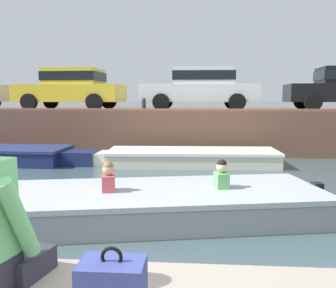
% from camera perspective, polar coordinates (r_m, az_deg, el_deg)
% --- Properties ---
extents(ground_plane, '(400.00, 400.00, 0.00)m').
position_cam_1_polar(ground_plane, '(7.71, 4.58, -8.10)').
color(ground_plane, '#3D5156').
extents(far_quay_wall, '(60.00, 6.00, 1.56)m').
position_cam_1_polar(far_quay_wall, '(15.69, 4.56, 2.54)').
color(far_quay_wall, brown).
rests_on(far_quay_wall, ground).
extents(far_wall_coping, '(60.00, 0.24, 0.08)m').
position_cam_1_polar(far_wall_coping, '(12.77, 4.61, 5.21)').
color(far_wall_coping, brown).
rests_on(far_wall_coping, far_quay_wall).
extents(boat_moored_central_cream, '(6.06, 1.90, 0.46)m').
position_cam_1_polar(boat_moored_central_cream, '(11.27, 2.51, -2.06)').
color(boat_moored_central_cream, silver).
rests_on(boat_moored_central_cream, ground).
extents(motorboat_passing, '(6.68, 3.04, 0.99)m').
position_cam_1_polar(motorboat_passing, '(6.30, -3.88, -9.17)').
color(motorboat_passing, '#93999E').
rests_on(motorboat_passing, ground).
extents(car_left_inner_yellow, '(4.05, 2.16, 1.54)m').
position_cam_1_polar(car_left_inner_yellow, '(14.88, -14.42, 8.37)').
color(car_left_inner_yellow, yellow).
rests_on(car_left_inner_yellow, far_quay_wall).
extents(car_centre_white, '(4.28, 2.02, 1.54)m').
position_cam_1_polar(car_centre_white, '(14.09, 4.97, 8.66)').
color(car_centre_white, white).
rests_on(car_centre_white, far_quay_wall).
extents(mooring_bollard_mid, '(0.15, 0.15, 0.45)m').
position_cam_1_polar(mooring_bollard_mid, '(13.03, -3.72, 6.13)').
color(mooring_bollard_mid, '#2D2B28').
rests_on(mooring_bollard_mid, far_quay_wall).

